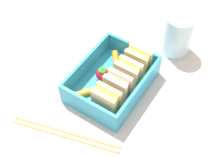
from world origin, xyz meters
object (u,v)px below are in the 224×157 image
object	(u,v)px
sandwich_center_left	(128,73)
sandwich_center	(118,87)
carrot_stick_left	(84,93)
sandwich_center_right	(107,101)
drinking_glass	(178,34)
sandwich_left	(138,61)
strawberry_far_left	(103,73)
carrot_stick_far_left	(116,60)
chopstick_pair	(65,133)

from	to	relation	value
sandwich_center_left	sandwich_center	world-z (taller)	same
sandwich_center	carrot_stick_left	size ratio (longest dim) A/B	1.13
sandwich_center_right	carrot_stick_left	distance (cm)	5.92
sandwich_center	drinking_glass	distance (cm)	18.68
sandwich_left	carrot_stick_left	distance (cm)	12.49
sandwich_center_right	carrot_stick_left	bearing A→B (deg)	-94.42
sandwich_center_right	strawberry_far_left	world-z (taller)	sandwich_center_right
sandwich_center_left	sandwich_center	distance (cm)	3.81
sandwich_left	drinking_glass	bearing A→B (deg)	161.16
sandwich_left	sandwich_center	size ratio (longest dim) A/B	1.00
drinking_glass	carrot_stick_far_left	bearing A→B (deg)	-36.55
sandwich_center_left	sandwich_center_right	size ratio (longest dim) A/B	1.00
sandwich_center_left	drinking_glass	distance (cm)	14.96
strawberry_far_left	sandwich_center_right	bearing A→B (deg)	38.91
sandwich_center_left	sandwich_center	size ratio (longest dim) A/B	1.00
sandwich_center_right	strawberry_far_left	size ratio (longest dim) A/B	1.69
chopstick_pair	sandwich_left	bearing A→B (deg)	169.05
sandwich_center_left	chopstick_pair	bearing A→B (deg)	-13.53
carrot_stick_left	sandwich_left	bearing A→B (deg)	153.52
strawberry_far_left	chopstick_pair	size ratio (longest dim) A/B	0.16
carrot_stick_far_left	drinking_glass	bearing A→B (deg)	143.45
carrot_stick_far_left	chopstick_pair	distance (cm)	18.85
sandwich_left	strawberry_far_left	world-z (taller)	sandwich_left
drinking_glass	carrot_stick_left	bearing A→B (deg)	-22.82
chopstick_pair	sandwich_center	bearing A→B (deg)	162.34
sandwich_center_left	carrot_stick_left	distance (cm)	9.31
sandwich_center	carrot_stick_far_left	xyz separation A→B (cm)	(-6.95, -4.78, -2.12)
sandwich_center_left	sandwich_center_right	world-z (taller)	same
sandwich_left	strawberry_far_left	bearing A→B (deg)	-40.86
sandwich_center	sandwich_center_right	size ratio (longest dim) A/B	1.00
carrot_stick_far_left	sandwich_center	bearing A→B (deg)	34.50
sandwich_center	strawberry_far_left	bearing A→B (deg)	-113.77
carrot_stick_far_left	strawberry_far_left	bearing A→B (deg)	0.02
strawberry_far_left	drinking_glass	bearing A→B (deg)	152.54
sandwich_center_left	sandwich_center	bearing A→B (deg)	0.00
sandwich_center_left	chopstick_pair	xyz separation A→B (cm)	(15.63, -3.76, -3.67)
carrot_stick_far_left	chopstick_pair	xyz separation A→B (cm)	(18.76, 1.01, -1.55)
sandwich_center_right	drinking_glass	bearing A→B (deg)	170.64
carrot_stick_far_left	drinking_glass	world-z (taller)	drinking_glass
sandwich_center	chopstick_pair	distance (cm)	12.93
sandwich_center_right	carrot_stick_left	world-z (taller)	sandwich_center_right
sandwich_center_left	carrot_stick_left	xyz separation A→B (cm)	(7.20, -5.48, -2.20)
sandwich_center_left	sandwich_left	bearing A→B (deg)	180.00
chopstick_pair	sandwich_center_right	bearing A→B (deg)	154.83
carrot_stick_far_left	drinking_glass	distance (cm)	14.42
sandwich_center_left	strawberry_far_left	xyz separation A→B (cm)	(1.71, -4.77, -1.33)
carrot_stick_far_left	strawberry_far_left	size ratio (longest dim) A/B	1.40
sandwich_center	chopstick_pair	bearing A→B (deg)	-17.66
sandwich_center	chopstick_pair	size ratio (longest dim) A/B	0.27
sandwich_center	carrot_stick_far_left	size ratio (longest dim) A/B	1.20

